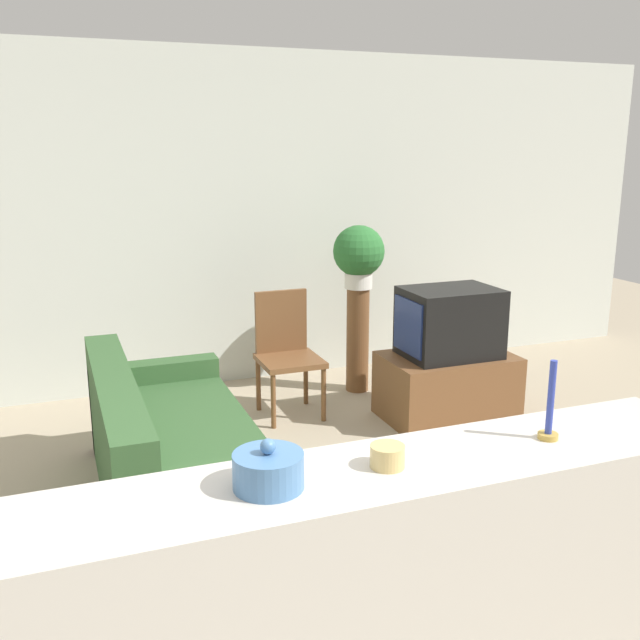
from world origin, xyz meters
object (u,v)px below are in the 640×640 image
at_px(television, 449,322).
at_px(decorative_bowl, 268,470).
at_px(couch, 172,456).
at_px(wooden_chair, 286,348).
at_px(potted_plant, 359,253).

relative_size(television, decorative_bowl, 3.17).
distance_m(couch, wooden_chair, 1.53).
distance_m(couch, potted_plant, 2.36).
height_order(potted_plant, decorative_bowl, potted_plant).
height_order(wooden_chair, potted_plant, potted_plant).
distance_m(wooden_chair, potted_plant, 0.97).
xyz_separation_m(potted_plant, decorative_bowl, (-1.71, -3.21, -0.10)).
bearing_deg(television, couch, -164.43).
xyz_separation_m(couch, potted_plant, (1.73, 1.36, 0.84)).
xyz_separation_m(television, wooden_chair, (-1.06, 0.52, -0.22)).
xyz_separation_m(wooden_chair, potted_plant, (0.69, 0.26, 0.63)).
bearing_deg(decorative_bowl, couch, 90.45).
relative_size(television, wooden_chair, 0.74).
height_order(wooden_chair, decorative_bowl, decorative_bowl).
relative_size(wooden_chair, potted_plant, 1.82).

